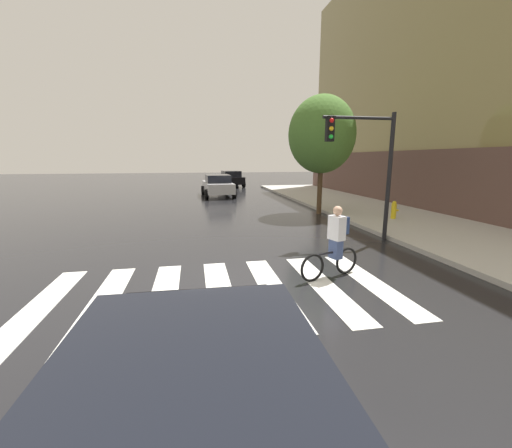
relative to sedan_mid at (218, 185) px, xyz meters
name	(u,v)px	position (x,y,z in m)	size (l,w,h in m)	color
ground_plane	(246,291)	(-0.74, -17.63, -0.82)	(120.00, 120.00, 0.00)	black
crosswalk_stripes	(220,293)	(-1.28, -17.63, -0.82)	(7.34, 3.85, 0.01)	silver
sedan_mid	(218,185)	(0.00, 0.00, 0.00)	(2.36, 4.71, 1.60)	#B7B7BC
sedan_far	(231,178)	(1.94, 8.38, -0.01)	(2.46, 4.69, 1.57)	black
cyclist	(335,242)	(1.44, -17.17, 0.02)	(1.64, 0.61, 1.69)	black
traffic_light_near	(368,155)	(3.81, -14.21, 2.04)	(2.47, 0.28, 4.20)	black
fire_hydrant	(394,210)	(6.88, -11.32, -0.29)	(0.33, 0.22, 0.78)	gold
street_tree_near	(322,135)	(4.46, -8.67, 3.06)	(3.24, 3.24, 5.76)	#4C3823
corner_building	(511,76)	(17.88, -5.86, 6.98)	(15.85, 25.21, 15.70)	brown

